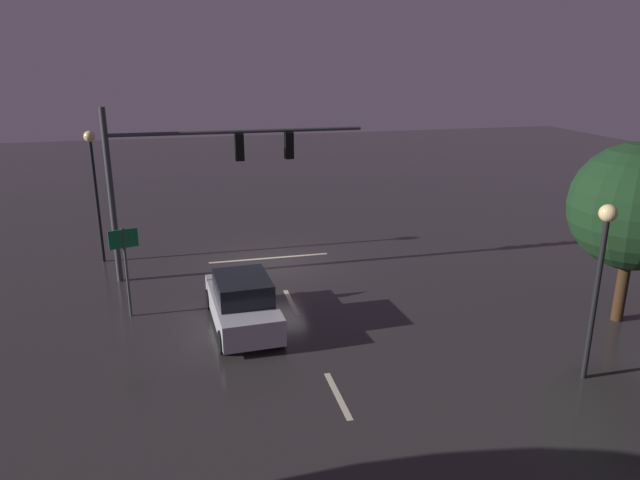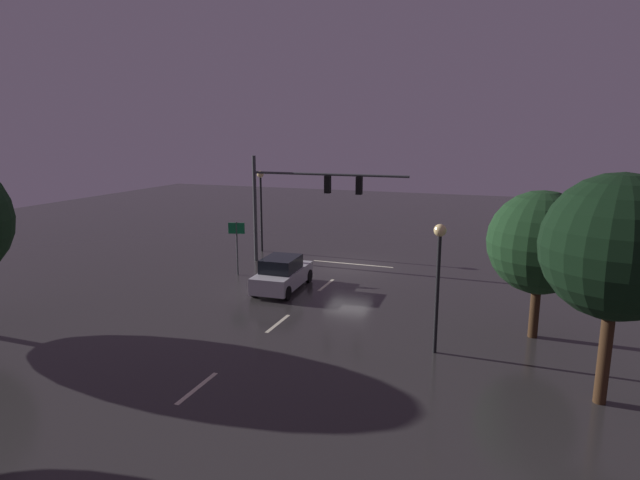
# 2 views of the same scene
# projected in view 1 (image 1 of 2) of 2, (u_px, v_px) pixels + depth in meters

# --- Properties ---
(ground_plane) EXTENTS (80.00, 80.00, 0.00)m
(ground_plane) POSITION_uv_depth(u_px,v_px,m) (272.00, 264.00, 24.05)
(ground_plane) COLOR #2D2B2B
(traffic_signal_assembly) EXTENTS (9.47, 0.47, 6.43)m
(traffic_signal_assembly) POSITION_uv_depth(u_px,v_px,m) (198.00, 163.00, 21.70)
(traffic_signal_assembly) COLOR #383A3D
(traffic_signal_assembly) RESTS_ON ground_plane
(lane_dash_far) EXTENTS (0.16, 2.20, 0.01)m
(lane_dash_far) POSITION_uv_depth(u_px,v_px,m) (291.00, 302.00, 20.34)
(lane_dash_far) COLOR beige
(lane_dash_far) RESTS_ON ground_plane
(lane_dash_mid) EXTENTS (0.16, 2.20, 0.01)m
(lane_dash_mid) POSITION_uv_depth(u_px,v_px,m) (338.00, 395.00, 14.79)
(lane_dash_mid) COLOR beige
(lane_dash_mid) RESTS_ON ground_plane
(stop_bar) EXTENTS (5.00, 0.16, 0.01)m
(stop_bar) POSITION_uv_depth(u_px,v_px,m) (269.00, 258.00, 24.73)
(stop_bar) COLOR beige
(stop_bar) RESTS_ON ground_plane
(car_approaching) EXTENTS (2.08, 4.44, 1.70)m
(car_approaching) POSITION_uv_depth(u_px,v_px,m) (242.00, 303.00, 18.31)
(car_approaching) COLOR #B7B7BC
(car_approaching) RESTS_ON ground_plane
(street_lamp_left_kerb) EXTENTS (0.44, 0.44, 4.71)m
(street_lamp_left_kerb) POSITION_uv_depth(u_px,v_px,m) (601.00, 259.00, 14.62)
(street_lamp_left_kerb) COLOR black
(street_lamp_left_kerb) RESTS_ON ground_plane
(street_lamp_right_kerb) EXTENTS (0.44, 0.44, 5.34)m
(street_lamp_right_kerb) POSITION_uv_depth(u_px,v_px,m) (94.00, 172.00, 23.25)
(street_lamp_right_kerb) COLOR black
(street_lamp_right_kerb) RESTS_ON ground_plane
(route_sign) EXTENTS (0.88, 0.30, 2.99)m
(route_sign) POSITION_uv_depth(u_px,v_px,m) (125.00, 254.00, 18.64)
(route_sign) COLOR #383A3D
(route_sign) RESTS_ON ground_plane
(tree_left_far) EXTENTS (3.91, 3.91, 5.72)m
(tree_left_far) POSITION_uv_depth(u_px,v_px,m) (635.00, 207.00, 17.88)
(tree_left_far) COLOR #382314
(tree_left_far) RESTS_ON ground_plane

